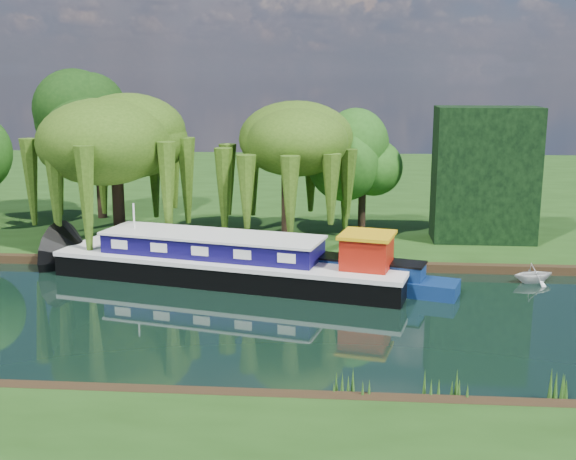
{
  "coord_description": "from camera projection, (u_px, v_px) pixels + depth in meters",
  "views": [
    {
      "loc": [
        10.74,
        -29.49,
        10.56
      ],
      "look_at": [
        7.92,
        5.25,
        2.8
      ],
      "focal_mm": 45.0,
      "sensor_mm": 36.0,
      "label": 1
    }
  ],
  "objects": [
    {
      "name": "narrowboat",
      "position": [
        346.0,
        275.0,
        35.92
      ],
      "size": [
        11.08,
        4.98,
        1.61
      ],
      "rotation": [
        0.0,
        0.0,
        -0.3
      ],
      "color": "navy",
      "rests_on": "ground"
    },
    {
      "name": "far_bank",
      "position": [
        226.0,
        187.0,
        64.86
      ],
      "size": [
        120.0,
        52.0,
        0.45
      ],
      "primitive_type": "cube",
      "color": "#1B3B10",
      "rests_on": "ground"
    },
    {
      "name": "tree_far_right",
      "position": [
        363.0,
        161.0,
        44.21
      ],
      "size": [
        4.1,
        4.1,
        6.72
      ],
      "color": "black",
      "rests_on": "far_bank"
    },
    {
      "name": "ground",
      "position": [
        100.0,
        314.0,
        31.83
      ],
      "size": [
        120.0,
        120.0,
        0.0
      ],
      "primitive_type": "plane",
      "color": "black"
    },
    {
      "name": "tree_far_mid",
      "position": [
        98.0,
        126.0,
        49.12
      ],
      "size": [
        5.67,
        5.67,
        9.28
      ],
      "color": "black",
      "rests_on": "far_bank"
    },
    {
      "name": "dutch_barge",
      "position": [
        233.0,
        262.0,
        36.78
      ],
      "size": [
        18.73,
        8.2,
        3.86
      ],
      "rotation": [
        0.0,
        0.0,
        -0.23
      ],
      "color": "black",
      "rests_on": "ground"
    },
    {
      "name": "lamppost",
      "position": [
        167.0,
        214.0,
        41.48
      ],
      "size": [
        0.36,
        0.36,
        2.56
      ],
      "color": "silver",
      "rests_on": "far_bank"
    },
    {
      "name": "reeds_near",
      "position": [
        225.0,
        380.0,
        23.8
      ],
      "size": [
        33.7,
        1.5,
        1.1
      ],
      "color": "#225015",
      "rests_on": "ground"
    },
    {
      "name": "conifer_hedge",
      "position": [
        485.0,
        175.0,
        42.99
      ],
      "size": [
        6.0,
        3.0,
        8.0
      ],
      "primitive_type": "cube",
      "color": "black",
      "rests_on": "far_bank"
    },
    {
      "name": "willow_right",
      "position": [
        287.0,
        152.0,
        41.93
      ],
      "size": [
        6.14,
        6.14,
        7.48
      ],
      "color": "black",
      "rests_on": "far_bank"
    },
    {
      "name": "willow_left",
      "position": [
        115.0,
        142.0,
        41.77
      ],
      "size": [
        6.9,
        6.9,
        8.27
      ],
      "color": "black",
      "rests_on": "far_bank"
    },
    {
      "name": "white_cruiser",
      "position": [
        533.0,
        282.0,
        36.6
      ],
      "size": [
        2.57,
        2.38,
        1.11
      ],
      "primitive_type": "imported",
      "rotation": [
        0.0,
        0.0,
        1.88
      ],
      "color": "silver",
      "rests_on": "ground"
    },
    {
      "name": "mooring_posts",
      "position": [
        141.0,
        248.0,
        39.84
      ],
      "size": [
        19.16,
        0.16,
        1.0
      ],
      "color": "silver",
      "rests_on": "far_bank"
    }
  ]
}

